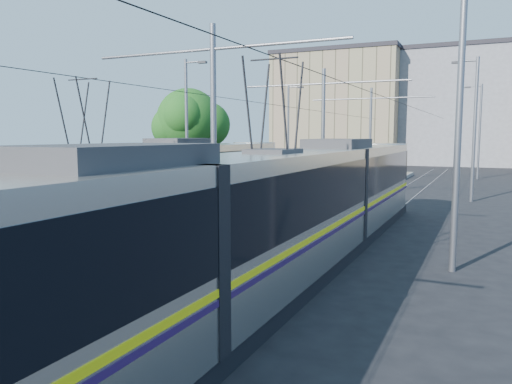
% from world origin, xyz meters
% --- Properties ---
extents(ground, '(160.00, 160.00, 0.00)m').
position_xyz_m(ground, '(0.00, 0.00, 0.00)').
color(ground, black).
rests_on(ground, ground).
extents(platform, '(4.00, 50.00, 0.30)m').
position_xyz_m(platform, '(0.00, 17.00, 0.15)').
color(platform, gray).
rests_on(platform, ground).
extents(tactile_strip_left, '(0.70, 50.00, 0.01)m').
position_xyz_m(tactile_strip_left, '(-1.45, 17.00, 0.30)').
color(tactile_strip_left, gray).
rests_on(tactile_strip_left, platform).
extents(tactile_strip_right, '(0.70, 50.00, 0.01)m').
position_xyz_m(tactile_strip_right, '(1.45, 17.00, 0.30)').
color(tactile_strip_right, gray).
rests_on(tactile_strip_right, platform).
extents(rails, '(8.71, 70.00, 0.03)m').
position_xyz_m(rails, '(0.00, 17.00, 0.02)').
color(rails, gray).
rests_on(rails, ground).
extents(tram_left, '(2.43, 27.77, 5.50)m').
position_xyz_m(tram_left, '(-3.60, 5.93, 1.71)').
color(tram_left, black).
rests_on(tram_left, ground).
extents(tram_right, '(2.43, 28.18, 5.50)m').
position_xyz_m(tram_right, '(3.60, 4.57, 1.86)').
color(tram_right, black).
rests_on(tram_right, ground).
extents(catenary, '(9.20, 70.00, 7.00)m').
position_xyz_m(catenary, '(0.00, 14.15, 4.52)').
color(catenary, slate).
rests_on(catenary, platform).
extents(street_lamps, '(15.18, 38.22, 8.00)m').
position_xyz_m(street_lamps, '(-0.00, 21.00, 4.18)').
color(street_lamps, slate).
rests_on(street_lamps, ground).
extents(shelter, '(0.82, 1.10, 2.19)m').
position_xyz_m(shelter, '(0.55, 14.61, 1.45)').
color(shelter, black).
rests_on(shelter, platform).
extents(tree, '(4.71, 4.35, 6.84)m').
position_xyz_m(tree, '(-9.73, 22.29, 4.62)').
color(tree, '#382314').
rests_on(tree, ground).
extents(building_left, '(16.32, 12.24, 14.62)m').
position_xyz_m(building_left, '(-10.00, 60.00, 7.32)').
color(building_left, gray).
rests_on(building_left, ground).
extents(building_centre, '(18.36, 14.28, 14.52)m').
position_xyz_m(building_centre, '(6.00, 64.00, 7.27)').
color(building_centre, gray).
rests_on(building_centre, ground).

